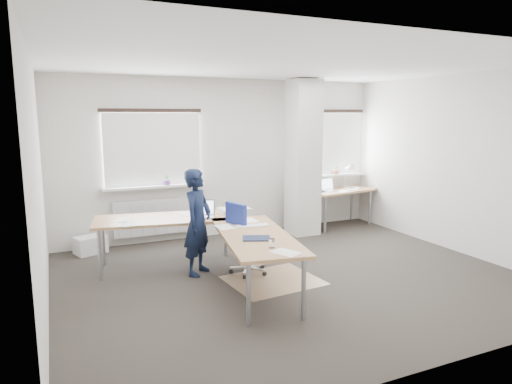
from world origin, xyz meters
name	(u,v)px	position (x,y,z in m)	size (l,w,h in m)	color
ground	(291,277)	(0.00, 0.00, 0.00)	(6.00, 6.00, 0.00)	#2B2722
room_shell	(288,145)	(0.18, 0.45, 1.75)	(6.04, 5.04, 2.82)	#BAB7AA
floor_mat	(273,280)	(-0.28, -0.04, 0.00)	(1.16, 0.98, 0.01)	#8C6D4C
white_crate	(90,245)	(-2.38, 2.25, 0.14)	(0.46, 0.32, 0.27)	white
desk_main	(212,227)	(-0.98, 0.42, 0.69)	(2.40, 2.98, 0.96)	olive
desk_side	(340,191)	(2.25, 2.15, 0.69)	(1.50, 0.93, 1.22)	olive
task_chair	(247,254)	(-0.49, 0.36, 0.28)	(0.57, 0.56, 1.02)	navy
person	(198,222)	(-1.10, 0.64, 0.73)	(0.53, 0.35, 1.46)	black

